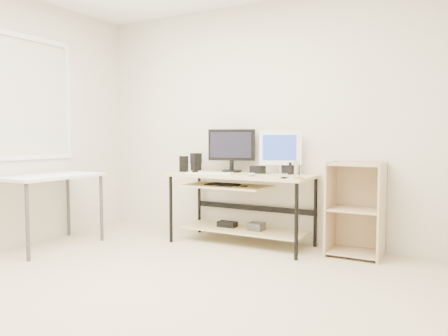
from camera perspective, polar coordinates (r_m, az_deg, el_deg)
room at (r=3.30m, az=-12.75°, el=7.12°), size 4.01×4.01×2.62m
desk at (r=4.62m, az=2.06°, el=-3.39°), size 1.50×0.65×0.75m
side_table at (r=4.83m, az=-21.85°, el=-1.77°), size 0.60×1.00×0.75m
shelf_unit at (r=4.38m, az=16.91°, el=-5.10°), size 0.50×0.40×0.90m
black_monitor at (r=4.82m, az=1.00°, el=2.68°), size 0.50×0.22×0.47m
white_imac at (r=4.55m, az=7.36°, el=2.51°), size 0.41×0.21×0.46m
keyboard at (r=4.58m, az=-1.86°, el=-0.68°), size 0.50×0.24×0.02m
mouse at (r=4.33m, az=3.65°, el=-0.84°), size 0.09×0.11×0.03m
center_speaker at (r=4.65m, az=4.43°, el=-0.22°), size 0.17×0.11×0.08m
speaker_left at (r=5.07m, az=-3.68°, el=0.87°), size 0.13×0.13×0.20m
speaker_right at (r=4.59m, az=8.32°, el=-0.02°), size 0.12×0.12×0.13m
audio_controller at (r=4.88m, az=-5.28°, el=0.54°), size 0.10×0.08×0.18m
volume_puck at (r=4.63m, az=-3.81°, el=-0.57°), size 0.08×0.08×0.03m
smartphone at (r=4.14m, az=7.87°, el=-1.27°), size 0.07×0.12×0.01m
coaster at (r=4.12m, az=9.65°, el=-1.32°), size 0.13×0.13×0.01m
drinking_glass at (r=4.12m, az=9.66°, el=-0.18°), size 0.10×0.10×0.16m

